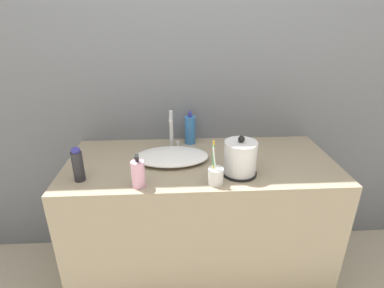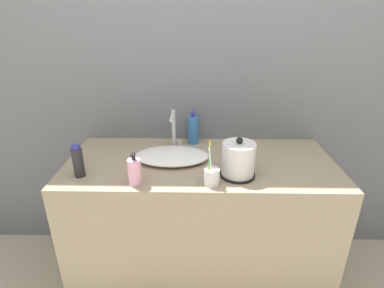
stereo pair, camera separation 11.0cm
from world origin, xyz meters
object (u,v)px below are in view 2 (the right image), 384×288
at_px(faucet, 174,127).
at_px(shampoo_bottle, 78,161).
at_px(toothbrush_cup, 212,176).
at_px(mouthwash_bottle, 193,130).
at_px(electric_kettle, 238,161).
at_px(lotion_bottle, 135,172).

distance_m(faucet, shampoo_bottle, 0.56).
xyz_separation_m(toothbrush_cup, mouthwash_bottle, (-0.09, 0.49, 0.04)).
height_order(electric_kettle, mouthwash_bottle, mouthwash_bottle).
xyz_separation_m(faucet, lotion_bottle, (-0.15, -0.41, -0.07)).
xyz_separation_m(electric_kettle, lotion_bottle, (-0.49, -0.09, -0.01)).
xyz_separation_m(electric_kettle, mouthwash_bottle, (-0.23, 0.40, 0.01)).
bearing_deg(shampoo_bottle, lotion_bottle, -14.24).
distance_m(electric_kettle, lotion_bottle, 0.50).
relative_size(electric_kettle, toothbrush_cup, 0.95).
height_order(faucet, shampoo_bottle, faucet).
bearing_deg(faucet, toothbrush_cup, -63.66).
bearing_deg(toothbrush_cup, lotion_bottle, -179.43).
distance_m(faucet, mouthwash_bottle, 0.14).
xyz_separation_m(toothbrush_cup, lotion_bottle, (-0.36, -0.00, 0.02)).
height_order(faucet, mouthwash_bottle, faucet).
distance_m(faucet, electric_kettle, 0.47).
height_order(electric_kettle, lotion_bottle, electric_kettle).
relative_size(shampoo_bottle, mouthwash_bottle, 0.78).
distance_m(shampoo_bottle, mouthwash_bottle, 0.69).
relative_size(electric_kettle, mouthwash_bottle, 0.95).
relative_size(faucet, shampoo_bottle, 1.38).
height_order(toothbrush_cup, lotion_bottle, toothbrush_cup).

